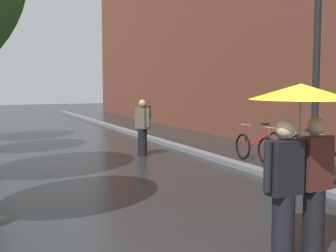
# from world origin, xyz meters

# --- Properties ---
(kerb_strip) EXTENTS (0.30, 36.00, 0.12)m
(kerb_strip) POSITION_xyz_m (3.20, 10.00, 0.06)
(kerb_strip) COLOR slate
(kerb_strip) RESTS_ON ground
(parked_bicycle_2) EXTENTS (1.17, 0.85, 0.96)m
(parked_bicycle_2) POSITION_xyz_m (4.67, 4.28, 0.38)
(parked_bicycle_2) COLOR black
(parked_bicycle_2) RESTS_ON ground
(parked_bicycle_3) EXTENTS (1.09, 0.71, 0.96)m
(parked_bicycle_3) POSITION_xyz_m (4.51, 5.21, 0.38)
(parked_bicycle_3) COLOR black
(parked_bicycle_3) RESTS_ON ground
(parked_bicycle_4) EXTENTS (1.14, 0.80, 0.96)m
(parked_bicycle_4) POSITION_xyz_m (4.61, 6.13, 0.38)
(parked_bicycle_4) COLOR black
(parked_bicycle_4) RESTS_ON ground
(parked_bicycle_5) EXTENTS (1.08, 0.70, 0.96)m
(parked_bicycle_5) POSITION_xyz_m (4.47, 6.97, 0.38)
(parked_bicycle_5) COLOR black
(parked_bicycle_5) RESTS_ON ground
(couple_under_umbrella) EXTENTS (1.19, 1.19, 2.08)m
(couple_under_umbrella) POSITION_xyz_m (0.59, 0.52, 1.42)
(couple_under_umbrella) COLOR black
(couple_under_umbrella) RESTS_ON ground
(street_lamp_post) EXTENTS (0.24, 0.24, 4.41)m
(street_lamp_post) POSITION_xyz_m (2.60, 2.61, 2.57)
(street_lamp_post) COLOR black
(street_lamp_post) RESTS_ON ground
(litter_bin) EXTENTS (0.44, 0.44, 0.85)m
(litter_bin) POSITION_xyz_m (2.67, 3.69, 0.42)
(litter_bin) COLOR #1E4C28
(litter_bin) RESTS_ON ground
(pedestrian_walking_midground) EXTENTS (0.41, 0.56, 1.59)m
(pedestrian_walking_midground) POSITION_xyz_m (1.69, 8.62, 0.85)
(pedestrian_walking_midground) COLOR black
(pedestrian_walking_midground) RESTS_ON ground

